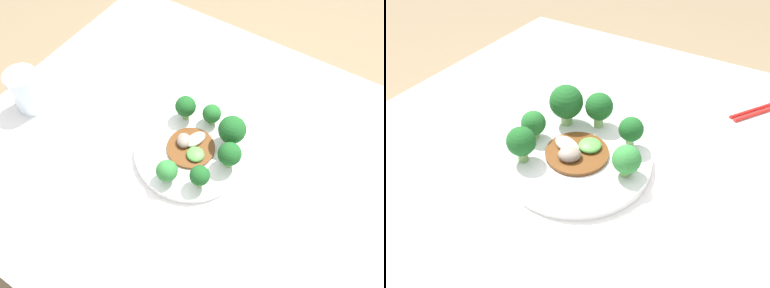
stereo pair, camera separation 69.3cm
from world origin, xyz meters
The scene contains 11 objects.
ground_plane centered at (0.00, 0.00, 0.00)m, with size 8.00×8.00×0.00m, color #7F6B4C.
table centered at (0.00, 0.00, 0.38)m, with size 0.96×0.83×0.76m.
plate centered at (0.00, -0.01, 0.76)m, with size 0.24×0.24×0.02m.
broccoli_north centered at (0.00, 0.08, 0.80)m, with size 0.04×0.04×0.05m.
broccoli_southeast centered at (0.06, -0.07, 0.81)m, with size 0.04×0.04×0.06m.
broccoli_northwest centered at (-0.06, 0.06, 0.81)m, with size 0.05×0.05×0.06m.
broccoli_east centered at (0.09, 0.00, 0.81)m, with size 0.05×0.05×0.06m.
broccoli_south centered at (0.00, -0.10, 0.80)m, with size 0.04×0.04×0.05m.
broccoli_northeast centered at (0.06, 0.05, 0.82)m, with size 0.06×0.06×0.08m.
stirfry_center centered at (0.00, -0.01, 0.78)m, with size 0.10×0.10×0.02m.
drinking_glass centered at (-0.39, -0.10, 0.81)m, with size 0.07×0.07×0.10m.
Camera 1 is at (0.24, -0.38, 1.44)m, focal length 35.00 mm.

